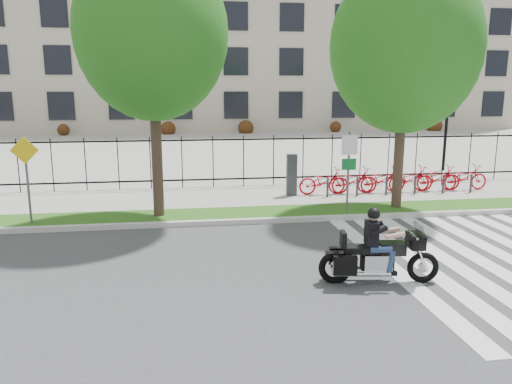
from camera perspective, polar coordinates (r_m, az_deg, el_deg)
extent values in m
plane|color=#3A3A3D|center=(11.11, 4.47, -9.08)|extent=(120.00, 120.00, 0.00)
cube|color=#B7B5AC|center=(14.92, 0.99, -3.29)|extent=(60.00, 0.20, 0.15)
cube|color=#235114|center=(15.73, 0.48, -2.50)|extent=(60.00, 1.50, 0.15)
cube|color=#A4A099|center=(18.14, -0.74, -0.58)|extent=(60.00, 3.50, 0.15)
cube|color=#A4A099|center=(35.41, -4.55, 5.38)|extent=(80.00, 34.00, 0.10)
cube|color=#AFA78D|center=(55.50, -6.22, 17.92)|extent=(60.00, 20.00, 20.00)
cylinder|color=black|center=(25.41, 20.88, 6.58)|extent=(0.14, 0.14, 4.00)
cylinder|color=black|center=(25.33, 21.19, 10.86)|extent=(0.06, 0.70, 0.70)
sphere|color=white|center=(25.16, 20.50, 11.14)|extent=(0.36, 0.36, 0.36)
sphere|color=white|center=(25.51, 21.91, 11.03)|extent=(0.36, 0.36, 0.36)
cylinder|color=#33231B|center=(15.19, -11.29, 4.82)|extent=(0.32, 0.32, 4.05)
ellipsoid|color=#1B5C15|center=(15.17, -11.82, 17.44)|extent=(4.38, 4.38, 5.03)
cylinder|color=#33231B|center=(16.67, 16.04, 4.55)|extent=(0.32, 0.32, 3.67)
ellipsoid|color=#1B5C15|center=(16.60, 16.68, 15.64)|extent=(4.62, 4.62, 5.31)
cube|color=#2D2D33|center=(18.00, 4.10, 1.97)|extent=(0.35, 0.25, 1.50)
imported|color=red|center=(18.34, 7.75, 1.23)|extent=(1.84, 0.64, 0.97)
cylinder|color=#2D2D33|center=(17.89, 8.18, 0.52)|extent=(0.08, 0.08, 0.70)
imported|color=red|center=(18.67, 11.00, 1.31)|extent=(1.84, 0.64, 0.97)
cylinder|color=#2D2D33|center=(18.23, 11.50, 0.61)|extent=(0.08, 0.08, 0.70)
imported|color=red|center=(19.06, 14.12, 1.38)|extent=(1.84, 0.64, 0.97)
cylinder|color=#2D2D33|center=(18.63, 14.68, 0.70)|extent=(0.08, 0.08, 0.70)
imported|color=red|center=(19.51, 17.11, 1.44)|extent=(1.84, 0.64, 0.97)
cylinder|color=#2D2D33|center=(19.09, 17.72, 0.78)|extent=(0.08, 0.08, 0.70)
imported|color=red|center=(20.00, 19.96, 1.50)|extent=(1.84, 0.64, 0.97)
cylinder|color=#2D2D33|center=(19.59, 20.62, 0.86)|extent=(0.08, 0.08, 0.70)
imported|color=red|center=(20.55, 22.66, 1.55)|extent=(1.84, 0.64, 0.97)
cylinder|color=#2D2D33|center=(20.15, 23.36, 0.93)|extent=(0.08, 0.08, 0.70)
cylinder|color=#59595B|center=(15.77, 10.49, 2.26)|extent=(0.07, 0.07, 2.50)
cube|color=white|center=(15.62, 10.66, 5.31)|extent=(0.50, 0.03, 0.60)
cube|color=#0C6626|center=(15.69, 10.57, 3.14)|extent=(0.45, 0.03, 0.35)
cylinder|color=#59595B|center=(15.57, -24.64, 1.08)|extent=(0.07, 0.07, 2.40)
cube|color=yellow|center=(15.41, -24.96, 4.34)|extent=(0.78, 0.03, 0.78)
torus|color=black|center=(10.95, 18.53, -8.18)|extent=(0.67, 0.22, 0.66)
torus|color=black|center=(10.52, 9.04, -8.53)|extent=(0.71, 0.24, 0.70)
cube|color=black|center=(10.71, 17.77, -5.29)|extent=(0.36, 0.56, 0.29)
cube|color=#26262B|center=(10.68, 18.18, -4.15)|extent=(0.21, 0.49, 0.29)
cube|color=silver|center=(10.65, 13.66, -7.86)|extent=(0.61, 0.40, 0.38)
cube|color=black|center=(10.62, 15.25, -6.20)|extent=(0.56, 0.39, 0.25)
cube|color=black|center=(10.48, 11.96, -6.39)|extent=(0.71, 0.43, 0.13)
cube|color=black|center=(10.35, 9.94, -5.34)|extent=(0.14, 0.33, 0.32)
cube|color=black|center=(10.22, 10.13, -8.26)|extent=(0.49, 0.22, 0.38)
cube|color=black|center=(10.75, 9.58, -7.22)|extent=(0.49, 0.22, 0.38)
cube|color=black|center=(10.42, 13.07, -4.57)|extent=(0.28, 0.41, 0.50)
sphere|color=tan|center=(10.34, 13.31, -2.64)|extent=(0.22, 0.22, 0.22)
sphere|color=black|center=(10.33, 13.32, -2.43)|extent=(0.26, 0.26, 0.26)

